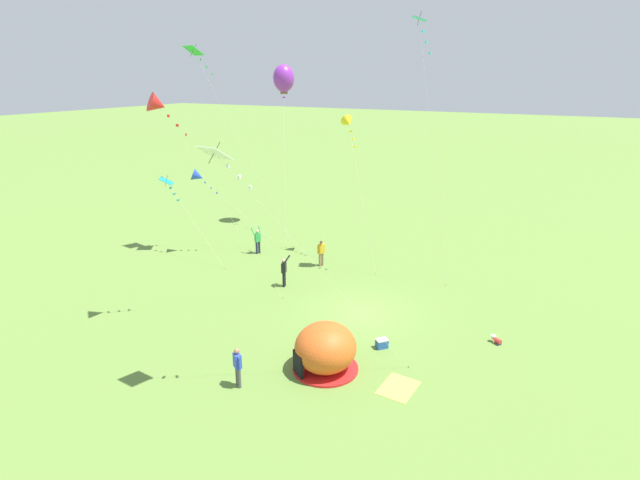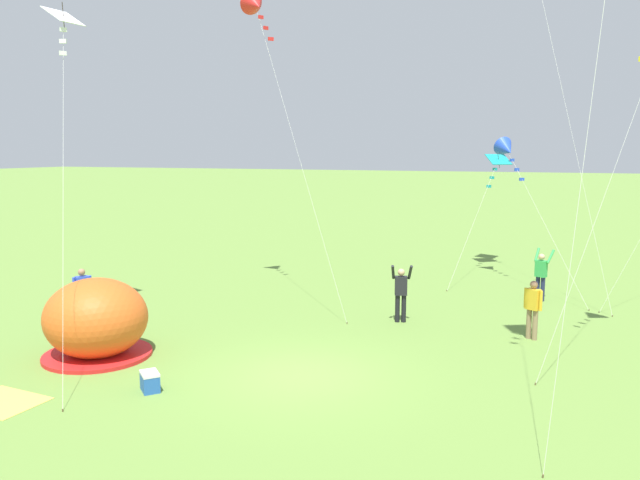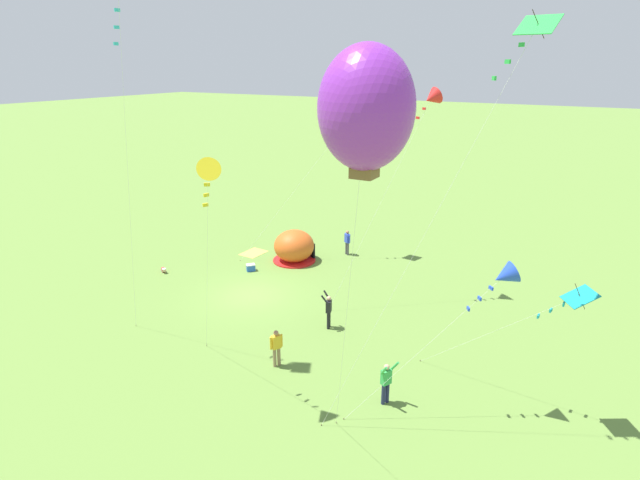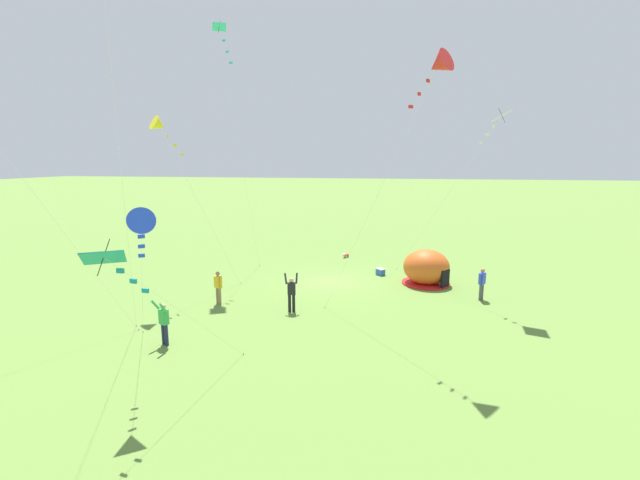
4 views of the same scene
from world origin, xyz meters
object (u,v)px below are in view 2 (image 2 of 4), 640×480
Objects in this scene: kite_white at (63,25)px; person_near_tent at (541,274)px; popup_tent at (96,320)px; person_with_toddler at (533,307)px; person_flying_kite at (401,291)px; kite_red at (255,5)px; kite_teal at (497,163)px; cooler_box at (150,381)px; person_center_field at (83,292)px; kite_blue at (507,149)px.

person_near_tent is at bearing 31.42° from kite_white.
popup_tent reaches higher than person_with_toddler.
person_near_tent and person_flying_kite have the same top height.
kite_red is at bearing 158.61° from person_flying_kite.
kite_teal reaches higher than person_flying_kite.
cooler_box is at bearing -76.91° from kite_red.
cooler_box is 14.67m from person_near_tent.
popup_tent is 3.72m from person_center_field.
cooler_box is 14.73m from kite_red.
kite_blue reaches higher than person_flying_kite.
person_flying_kite reaches higher than cooler_box.
cooler_box is at bearing -122.73° from person_near_tent.
person_near_tent is 14.28m from kite_red.
kite_blue is at bearing 100.75° from person_with_toddler.
person_with_toddler is at bearing -79.25° from kite_blue.
kite_blue is at bearing 115.64° from person_near_tent.
kite_blue is 17.15m from kite_white.
kite_blue is at bearing 45.04° from person_center_field.
kite_white is (-13.53, -3.26, 8.17)m from person_with_toddler.
kite_blue is at bearing 68.40° from cooler_box.
kite_teal reaches higher than cooler_box.
person_with_toddler is 3.99m from person_flying_kite.
kite_teal is at bearing 51.33° from person_center_field.
person_flying_kite is 11.77m from kite_red.
person_center_field is 10.08m from person_flying_kite.
kite_teal is at bearing 104.87° from kite_blue.
kite_red is (-10.22, 2.83, 9.71)m from person_with_toddler.
kite_teal reaches higher than popup_tent.
kite_teal is 18.49m from kite_white.
popup_tent is at bearing -137.25° from person_flying_kite.
kite_teal reaches higher than person_center_field.
kite_white reaches higher than person_with_toddler.
person_flying_kite is at bearing -130.80° from person_near_tent.
person_center_field is 0.29× the size of kite_blue.
kite_white is at bearing -148.58° from person_near_tent.
cooler_box is 0.06× the size of kite_red.
person_with_toddler and person_center_field have the same top height.
kite_red is at bearing -167.85° from person_near_tent.
person_flying_kite is (6.67, 6.17, 0.00)m from popup_tent.
person_center_field is at bearing 137.11° from popup_tent.
person_flying_kite is (-3.97, 0.38, 0.03)m from person_with_toddler.
kite_red is (0.42, 8.61, 9.68)m from popup_tent.
kite_blue is 0.61× the size of kite_white.
person_with_toddler is 0.28× the size of kite_teal.
person_with_toddler is 16.14m from kite_white.
person_center_field is 17.22m from kite_blue.
person_near_tent is 1.00× the size of person_flying_kite.
person_near_tent is (13.42, 8.30, 0.03)m from person_center_field.
kite_red reaches higher than person_near_tent.
person_flying_kite is at bearing 20.83° from kite_white.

